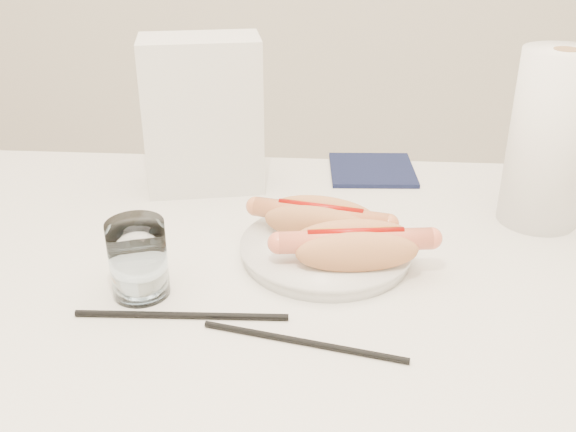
# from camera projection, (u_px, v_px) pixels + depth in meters

# --- Properties ---
(table) EXTENTS (1.20, 0.80, 0.75)m
(table) POSITION_uv_depth(u_px,v_px,m) (263.00, 310.00, 0.88)
(table) COLOR white
(table) RESTS_ON ground
(plate) EXTENTS (0.24, 0.24, 0.02)m
(plate) POSITION_uv_depth(u_px,v_px,m) (326.00, 251.00, 0.89)
(plate) COLOR white
(plate) RESTS_ON table
(hotdog_left) EXTENTS (0.19, 0.10, 0.05)m
(hotdog_left) POSITION_uv_depth(u_px,v_px,m) (320.00, 220.00, 0.89)
(hotdog_left) COLOR tan
(hotdog_left) RESTS_ON plate
(hotdog_right) EXTENTS (0.19, 0.09, 0.05)m
(hotdog_right) POSITION_uv_depth(u_px,v_px,m) (355.00, 246.00, 0.83)
(hotdog_right) COLOR #D68953
(hotdog_right) RESTS_ON plate
(water_glass) EXTENTS (0.07, 0.07, 0.10)m
(water_glass) POSITION_uv_depth(u_px,v_px,m) (138.00, 259.00, 0.79)
(water_glass) COLOR white
(water_glass) RESTS_ON table
(chopstick_near) EXTENTS (0.25, 0.02, 0.01)m
(chopstick_near) POSITION_uv_depth(u_px,v_px,m) (182.00, 315.00, 0.76)
(chopstick_near) COLOR black
(chopstick_near) RESTS_ON table
(chopstick_far) EXTENTS (0.23, 0.06, 0.01)m
(chopstick_far) POSITION_uv_depth(u_px,v_px,m) (304.00, 342.00, 0.72)
(chopstick_far) COLOR black
(chopstick_far) RESTS_ON table
(napkin_box) EXTENTS (0.20, 0.14, 0.24)m
(napkin_box) POSITION_uv_depth(u_px,v_px,m) (203.00, 115.00, 1.05)
(napkin_box) COLOR silver
(napkin_box) RESTS_ON table
(navy_napkin) EXTENTS (0.15, 0.15, 0.01)m
(navy_napkin) POSITION_uv_depth(u_px,v_px,m) (372.00, 170.00, 1.15)
(navy_napkin) COLOR black
(navy_napkin) RESTS_ON table
(paper_towel_roll) EXTENTS (0.12, 0.12, 0.25)m
(paper_towel_roll) POSITION_uv_depth(u_px,v_px,m) (550.00, 140.00, 0.93)
(paper_towel_roll) COLOR white
(paper_towel_roll) RESTS_ON table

